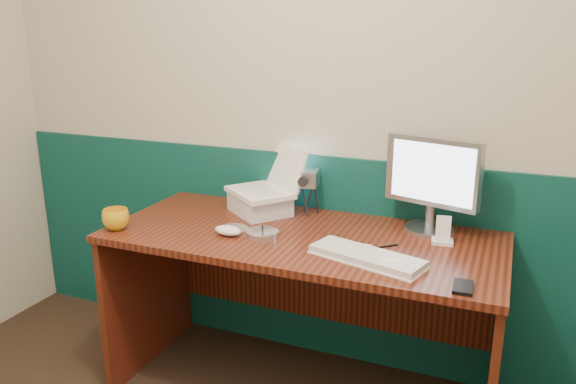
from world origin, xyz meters
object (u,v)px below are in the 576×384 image
at_px(desk, 301,317).
at_px(monitor, 432,186).
at_px(keyboard, 367,257).
at_px(camcorder, 310,194).
at_px(laptop, 259,169).
at_px(mug, 116,219).

xyz_separation_m(desk, monitor, (0.47, 0.24, 0.57)).
xyz_separation_m(keyboard, camcorder, (-0.37, 0.43, 0.08)).
height_order(laptop, camcorder, laptop).
height_order(keyboard, camcorder, camcorder).
bearing_deg(desk, laptop, 145.86).
bearing_deg(mug, keyboard, 3.87).
distance_m(desk, mug, 0.88).
bearing_deg(keyboard, desk, 168.35).
distance_m(desk, monitor, 0.78).
bearing_deg(laptop, desk, 3.39).
xyz_separation_m(laptop, keyboard, (0.59, -0.35, -0.20)).
xyz_separation_m(desk, laptop, (-0.28, 0.19, 0.58)).
height_order(keyboard, mug, mug).
height_order(monitor, mug, monitor).
distance_m(laptop, mug, 0.65).
relative_size(laptop, mug, 2.62).
bearing_deg(monitor, mug, -142.76).
bearing_deg(monitor, laptop, -160.22).
bearing_deg(mug, monitor, 21.23).
relative_size(mug, camcorder, 0.59).
bearing_deg(camcorder, laptop, -169.09).
bearing_deg(keyboard, camcorder, 147.34).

